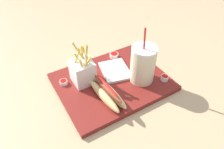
{
  "coord_description": "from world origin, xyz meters",
  "views": [
    {
      "loc": [
        0.32,
        0.54,
        0.6
      ],
      "look_at": [
        0.0,
        0.0,
        0.05
      ],
      "focal_mm": 33.67,
      "sensor_mm": 36.0,
      "label": 1
    }
  ],
  "objects_px": {
    "ketchup_cup_1": "(114,55)",
    "ketchup_cup_3": "(165,78)",
    "ketchup_cup_2": "(63,82)",
    "fries_basket": "(83,71)",
    "hot_dog_1": "(107,93)",
    "soda_cup": "(143,64)",
    "napkin_stack": "(115,70)"
  },
  "relations": [
    {
      "from": "fries_basket",
      "to": "ketchup_cup_2",
      "type": "xyz_separation_m",
      "value": [
        0.08,
        -0.02,
        -0.04
      ]
    },
    {
      "from": "soda_cup",
      "to": "fries_basket",
      "type": "xyz_separation_m",
      "value": [
        0.21,
        -0.11,
        -0.03
      ]
    },
    {
      "from": "ketchup_cup_2",
      "to": "fries_basket",
      "type": "bearing_deg",
      "value": 161.8
    },
    {
      "from": "fries_basket",
      "to": "soda_cup",
      "type": "bearing_deg",
      "value": 152.07
    },
    {
      "from": "fries_basket",
      "to": "hot_dog_1",
      "type": "distance_m",
      "value": 0.14
    },
    {
      "from": "hot_dog_1",
      "to": "ketchup_cup_1",
      "type": "distance_m",
      "value": 0.26
    },
    {
      "from": "ketchup_cup_3",
      "to": "napkin_stack",
      "type": "height_order",
      "value": "ketchup_cup_3"
    },
    {
      "from": "hot_dog_1",
      "to": "ketchup_cup_3",
      "type": "distance_m",
      "value": 0.25
    },
    {
      "from": "hot_dog_1",
      "to": "napkin_stack",
      "type": "height_order",
      "value": "hot_dog_1"
    },
    {
      "from": "ketchup_cup_2",
      "to": "napkin_stack",
      "type": "xyz_separation_m",
      "value": [
        -0.22,
        0.04,
        -0.0
      ]
    },
    {
      "from": "soda_cup",
      "to": "ketchup_cup_1",
      "type": "distance_m",
      "value": 0.2
    },
    {
      "from": "ketchup_cup_3",
      "to": "ketchup_cup_2",
      "type": "bearing_deg",
      "value": -27.52
    },
    {
      "from": "hot_dog_1",
      "to": "ketchup_cup_1",
      "type": "bearing_deg",
      "value": -126.68
    },
    {
      "from": "ketchup_cup_2",
      "to": "ketchup_cup_3",
      "type": "xyz_separation_m",
      "value": [
        -0.36,
        0.19,
        0.0
      ]
    },
    {
      "from": "fries_basket",
      "to": "hot_dog_1",
      "type": "relative_size",
      "value": 0.91
    },
    {
      "from": "napkin_stack",
      "to": "hot_dog_1",
      "type": "bearing_deg",
      "value": 47.91
    },
    {
      "from": "ketchup_cup_3",
      "to": "soda_cup",
      "type": "bearing_deg",
      "value": -34.39
    },
    {
      "from": "ketchup_cup_1",
      "to": "ketchup_cup_3",
      "type": "height_order",
      "value": "ketchup_cup_3"
    },
    {
      "from": "fries_basket",
      "to": "napkin_stack",
      "type": "height_order",
      "value": "fries_basket"
    },
    {
      "from": "hot_dog_1",
      "to": "ketchup_cup_3",
      "type": "height_order",
      "value": "hot_dog_1"
    },
    {
      "from": "soda_cup",
      "to": "hot_dog_1",
      "type": "bearing_deg",
      "value": 6.94
    },
    {
      "from": "ketchup_cup_1",
      "to": "ketchup_cup_3",
      "type": "bearing_deg",
      "value": 111.3
    },
    {
      "from": "soda_cup",
      "to": "hot_dog_1",
      "type": "relative_size",
      "value": 1.21
    },
    {
      "from": "ketchup_cup_1",
      "to": "ketchup_cup_3",
      "type": "relative_size",
      "value": 1.29
    },
    {
      "from": "soda_cup",
      "to": "hot_dog_1",
      "type": "xyz_separation_m",
      "value": [
        0.17,
        0.02,
        -0.05
      ]
    },
    {
      "from": "ketchup_cup_3",
      "to": "napkin_stack",
      "type": "relative_size",
      "value": 0.22
    },
    {
      "from": "soda_cup",
      "to": "fries_basket",
      "type": "distance_m",
      "value": 0.24
    },
    {
      "from": "napkin_stack",
      "to": "ketchup_cup_1",
      "type": "bearing_deg",
      "value": -118.71
    },
    {
      "from": "napkin_stack",
      "to": "fries_basket",
      "type": "bearing_deg",
      "value": -6.2
    },
    {
      "from": "fries_basket",
      "to": "napkin_stack",
      "type": "relative_size",
      "value": 1.27
    },
    {
      "from": "soda_cup",
      "to": "ketchup_cup_2",
      "type": "xyz_separation_m",
      "value": [
        0.28,
        -0.13,
        -0.07
      ]
    },
    {
      "from": "ketchup_cup_3",
      "to": "napkin_stack",
      "type": "bearing_deg",
      "value": -45.65
    }
  ]
}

